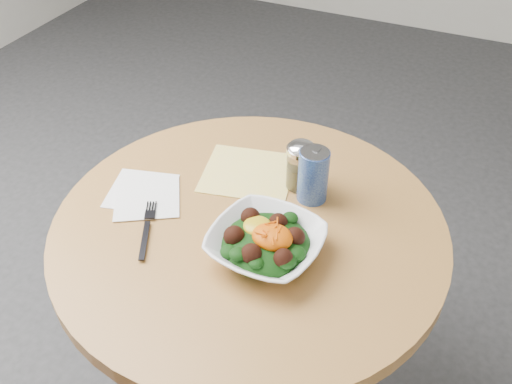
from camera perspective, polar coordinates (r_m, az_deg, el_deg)
table at (r=1.44m, az=-0.64°, el=-8.85°), size 0.90×0.90×0.75m
cloth_napkin at (r=1.44m, az=-0.80°, el=1.93°), size 0.26×0.24×0.00m
paper_napkins at (r=1.40m, az=-11.11°, el=-0.24°), size 0.23×0.22×0.00m
salad_bowl at (r=1.20m, az=1.02°, el=-5.10°), size 0.26×0.26×0.09m
fork at (r=1.30m, az=-10.82°, el=-3.50°), size 0.10×0.18×0.00m
spice_shaker at (r=1.36m, az=4.46°, el=2.64°), size 0.07×0.07×0.13m
beverage_can at (r=1.33m, az=5.73°, el=1.68°), size 0.07×0.07×0.14m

